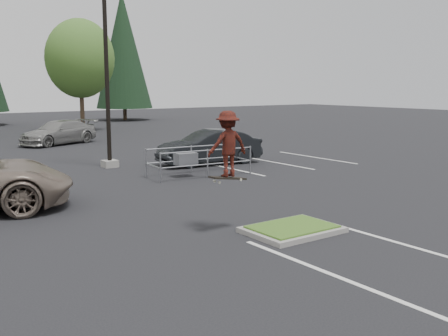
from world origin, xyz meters
TOP-DOWN VIEW (x-y plane):
  - ground at (0.00, 0.00)m, footprint 120.00×120.00m
  - grass_median at (0.00, 0.00)m, footprint 2.20×1.60m
  - stall_lines at (-1.35, 6.02)m, footprint 22.62×17.60m
  - light_pole at (0.50, 12.00)m, footprint 0.70×0.60m
  - decid_c at (5.99, 29.83)m, footprint 5.12×5.12m
  - conif_c at (14.00, 39.50)m, footprint 5.50×5.50m
  - cart_corral at (2.06, 8.04)m, footprint 4.03×1.74m
  - skateboarder at (-1.20, 1.00)m, footprint 1.07×0.68m
  - car_r_charc at (4.50, 10.25)m, footprint 4.77×2.08m
  - car_far_silver at (1.66, 22.00)m, footprint 5.27×3.72m

SIDE VIEW (x-z plane):
  - ground at x=0.00m, z-range 0.00..0.00m
  - stall_lines at x=-1.35m, z-range 0.00..0.01m
  - grass_median at x=0.00m, z-range 0.00..0.16m
  - cart_corral at x=2.06m, z-range 0.14..1.26m
  - car_far_silver at x=1.66m, z-range 0.00..1.42m
  - car_r_charc at x=4.50m, z-range 0.00..1.53m
  - skateboarder at x=-1.20m, z-range 1.27..2.97m
  - light_pole at x=0.50m, z-range -0.50..9.62m
  - decid_c at x=5.99m, z-range 1.06..9.45m
  - conif_c at x=14.00m, z-range 0.60..13.10m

